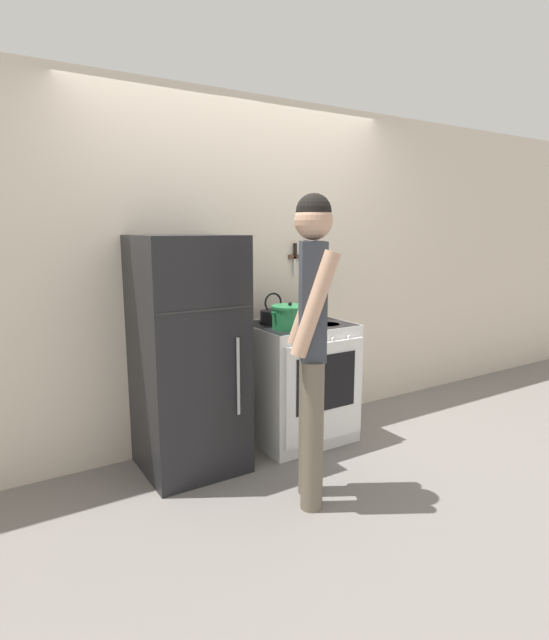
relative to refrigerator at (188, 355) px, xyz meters
The scene contains 9 objects.
ground_plane 1.02m from the refrigerator, 27.79° to the left, with size 14.00×14.00×0.00m, color slate.
wall_back 0.84m from the refrigerator, 30.04° to the left, with size 10.00×0.06×2.55m.
refrigerator is the anchor object (origin of this frame).
stove_range 0.94m from the refrigerator, ahead, with size 0.73×0.65×0.90m.
dutch_oven_pot 0.76m from the refrigerator, ahead, with size 0.31×0.26×0.19m.
tea_kettle 0.77m from the refrigerator, ahead, with size 0.24×0.19×0.23m.
utensil_jar 1.09m from the refrigerator, ahead, with size 0.08×0.08×0.26m.
person 0.92m from the refrigerator, 61.09° to the right, with size 0.41×0.44×1.78m.
wall_knife_strip 1.33m from the refrigerator, 14.34° to the left, with size 0.31×0.03×0.34m.
Camera 1 is at (-1.78, -3.30, 1.59)m, focal length 28.00 mm.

